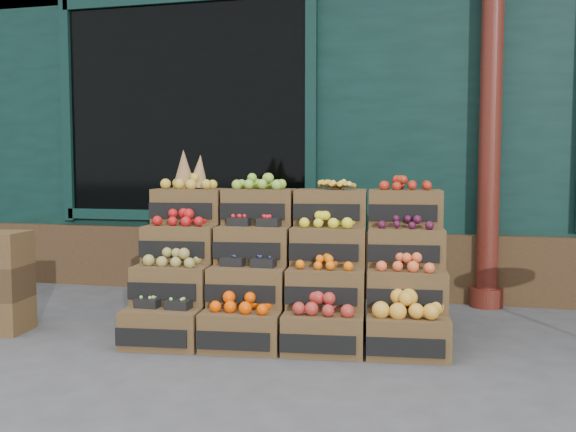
# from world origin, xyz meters

# --- Properties ---
(ground) EXTENTS (60.00, 60.00, 0.00)m
(ground) POSITION_xyz_m (0.00, 0.00, 0.00)
(ground) COLOR #454548
(ground) RESTS_ON ground
(shop_facade) EXTENTS (12.00, 6.24, 4.80)m
(shop_facade) POSITION_xyz_m (0.00, 5.11, 2.40)
(shop_facade) COLOR black
(shop_facade) RESTS_ON ground
(crate_display) EXTENTS (2.21, 1.25, 1.32)m
(crate_display) POSITION_xyz_m (-0.20, 0.78, 0.41)
(crate_display) COLOR #4D371E
(crate_display) RESTS_ON ground
(shopkeeper) EXTENTS (0.95, 0.81, 2.19)m
(shopkeeper) POSITION_xyz_m (-2.00, 2.67, 1.10)
(shopkeeper) COLOR #18571A
(shopkeeper) RESTS_ON ground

